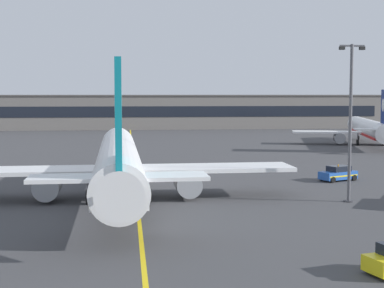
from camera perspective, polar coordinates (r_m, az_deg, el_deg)
The scene contains 8 objects.
ground_plane at distance 41.55m, azimuth -5.10°, elevation -8.30°, with size 400.00×400.00×0.00m, color #3D3D3F.
taxiway_centreline at distance 71.08m, azimuth -5.65°, elevation -2.76°, with size 0.30×180.00×0.01m, color yellow.
airliner_foreground at distance 52.54m, azimuth -7.21°, elevation -1.80°, with size 32.08×41.45×11.65m.
airliner_background at distance 112.81m, azimuth 16.92°, elevation 1.39°, with size 28.11×35.75×10.16m.
apron_lamp_post at distance 52.72m, azimuth 15.21°, elevation 2.26°, with size 2.24×0.90×13.76m.
service_car_nearest at distance 65.84m, azimuth 14.08°, elevation -2.83°, with size 4.57×3.31×1.79m.
safety_cone_by_nose_gear at distance 69.18m, azimuth -6.55°, elevation -2.77°, with size 0.44×0.44×0.55m.
terminal_building at distance 159.32m, azimuth -4.31°, elevation 3.16°, with size 128.80×12.40×9.17m.
Camera 1 is at (-0.84, -40.44, 9.51)m, focal length 54.61 mm.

